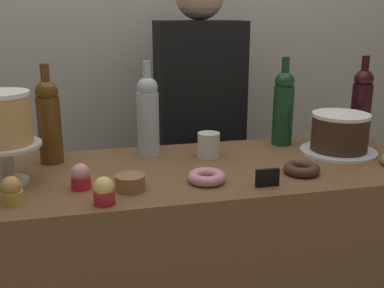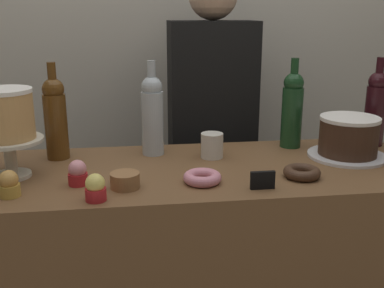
# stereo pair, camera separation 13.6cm
# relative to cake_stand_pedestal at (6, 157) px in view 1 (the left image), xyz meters

# --- Properties ---
(back_wall) EXTENTS (6.00, 0.05, 2.60)m
(back_wall) POSITION_rel_cake_stand_pedestal_xyz_m (0.55, 0.86, 0.27)
(back_wall) COLOR #BCB7A8
(back_wall) RESTS_ON ground_plane
(cake_stand_pedestal) EXTENTS (0.20, 0.20, 0.12)m
(cake_stand_pedestal) POSITION_rel_cake_stand_pedestal_xyz_m (0.00, 0.00, 0.00)
(cake_stand_pedestal) COLOR beige
(cake_stand_pedestal) RESTS_ON display_counter
(white_layer_cake) EXTENTS (0.16, 0.16, 0.15)m
(white_layer_cake) POSITION_rel_cake_stand_pedestal_xyz_m (0.00, -0.00, 0.11)
(white_layer_cake) COLOR tan
(white_layer_cake) RESTS_ON cake_stand_pedestal
(silver_serving_platter) EXTENTS (0.27, 0.27, 0.01)m
(silver_serving_platter) POSITION_rel_cake_stand_pedestal_xyz_m (1.09, 0.05, -0.08)
(silver_serving_platter) COLOR white
(silver_serving_platter) RESTS_ON display_counter
(chocolate_round_cake) EXTENTS (0.20, 0.20, 0.13)m
(chocolate_round_cake) POSITION_rel_cake_stand_pedestal_xyz_m (1.09, 0.05, -0.01)
(chocolate_round_cake) COLOR #3D2619
(chocolate_round_cake) RESTS_ON silver_serving_platter
(wine_bottle_amber) EXTENTS (0.08, 0.08, 0.33)m
(wine_bottle_amber) POSITION_rel_cake_stand_pedestal_xyz_m (0.11, 0.17, 0.06)
(wine_bottle_amber) COLOR #5B3814
(wine_bottle_amber) RESTS_ON display_counter
(wine_bottle_clear) EXTENTS (0.08, 0.08, 0.33)m
(wine_bottle_clear) POSITION_rel_cake_stand_pedestal_xyz_m (0.44, 0.18, 0.06)
(wine_bottle_clear) COLOR #B2BCC1
(wine_bottle_clear) RESTS_ON display_counter
(wine_bottle_green) EXTENTS (0.08, 0.08, 0.33)m
(wine_bottle_green) POSITION_rel_cake_stand_pedestal_xyz_m (0.94, 0.20, 0.06)
(wine_bottle_green) COLOR #193D1E
(wine_bottle_green) RESTS_ON display_counter
(wine_bottle_dark_red) EXTENTS (0.08, 0.08, 0.33)m
(wine_bottle_dark_red) POSITION_rel_cake_stand_pedestal_xyz_m (1.26, 0.19, 0.06)
(wine_bottle_dark_red) COLOR black
(wine_bottle_dark_red) RESTS_ON display_counter
(cupcake_strawberry) EXTENTS (0.06, 0.06, 0.07)m
(cupcake_strawberry) POSITION_rel_cake_stand_pedestal_xyz_m (0.20, -0.09, -0.05)
(cupcake_strawberry) COLOR red
(cupcake_strawberry) RESTS_ON display_counter
(cupcake_lemon) EXTENTS (0.06, 0.06, 0.07)m
(cupcake_lemon) POSITION_rel_cake_stand_pedestal_xyz_m (0.26, -0.22, -0.05)
(cupcake_lemon) COLOR red
(cupcake_lemon) RESTS_ON display_counter
(cupcake_caramel) EXTENTS (0.06, 0.06, 0.07)m
(cupcake_caramel) POSITION_rel_cake_stand_pedestal_xyz_m (0.03, -0.16, -0.05)
(cupcake_caramel) COLOR gold
(cupcake_caramel) RESTS_ON display_counter
(donut_pink) EXTENTS (0.11, 0.11, 0.03)m
(donut_pink) POSITION_rel_cake_stand_pedestal_xyz_m (0.56, -0.13, -0.07)
(donut_pink) COLOR pink
(donut_pink) RESTS_ON display_counter
(donut_chocolate) EXTENTS (0.11, 0.11, 0.03)m
(donut_chocolate) POSITION_rel_cake_stand_pedestal_xyz_m (0.87, -0.12, -0.07)
(donut_chocolate) COLOR #472D1E
(donut_chocolate) RESTS_ON display_counter
(cookie_stack) EXTENTS (0.08, 0.08, 0.04)m
(cookie_stack) POSITION_rel_cake_stand_pedestal_xyz_m (0.34, -0.13, -0.06)
(cookie_stack) COLOR olive
(cookie_stack) RESTS_ON display_counter
(price_sign_chalkboard) EXTENTS (0.07, 0.01, 0.05)m
(price_sign_chalkboard) POSITION_rel_cake_stand_pedestal_xyz_m (0.72, -0.20, -0.06)
(price_sign_chalkboard) COLOR black
(price_sign_chalkboard) RESTS_ON display_counter
(coffee_cup_ceramic) EXTENTS (0.08, 0.08, 0.08)m
(coffee_cup_ceramic) POSITION_rel_cake_stand_pedestal_xyz_m (0.63, 0.11, -0.04)
(coffee_cup_ceramic) COLOR silver
(coffee_cup_ceramic) RESTS_ON display_counter
(barista_figure) EXTENTS (0.36, 0.22, 1.60)m
(barista_figure) POSITION_rel_cake_stand_pedestal_xyz_m (0.71, 0.53, -0.20)
(barista_figure) COLOR black
(barista_figure) RESTS_ON ground_plane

